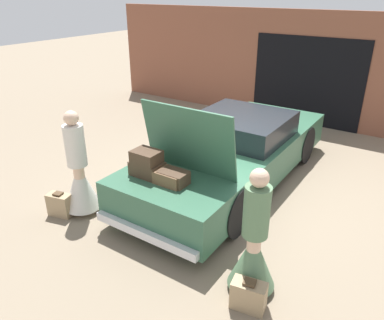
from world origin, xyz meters
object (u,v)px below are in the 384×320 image
object	(u,v)px
person_left	(80,177)
person_right	(253,250)
suitcase_beside_right_person	(249,296)
car	(233,152)
suitcase_beside_left_person	(60,205)

from	to	relation	value
person_left	person_right	size ratio (longest dim) A/B	1.05
person_left	suitcase_beside_right_person	world-z (taller)	person_left
car	suitcase_beside_left_person	bearing A→B (deg)	-123.44
person_right	suitcase_beside_left_person	size ratio (longest dim) A/B	3.90
person_right	suitcase_beside_left_person	distance (m)	3.21
person_right	suitcase_beside_right_person	distance (m)	0.50
person_right	suitcase_beside_right_person	size ratio (longest dim) A/B	3.85
car	person_left	bearing A→B (deg)	-123.38
person_left	suitcase_beside_right_person	distance (m)	3.14
person_right	suitcase_beside_right_person	xyz separation A→B (m)	(0.11, -0.29, -0.39)
person_left	suitcase_beside_right_person	xyz separation A→B (m)	(3.09, -0.36, -0.42)
person_right	suitcase_beside_left_person	xyz separation A→B (m)	(-3.18, -0.22, -0.38)
car	person_left	xyz separation A→B (m)	(-1.49, -2.26, 0.04)
person_right	suitcase_beside_left_person	world-z (taller)	person_right
person_left	car	bearing A→B (deg)	133.94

